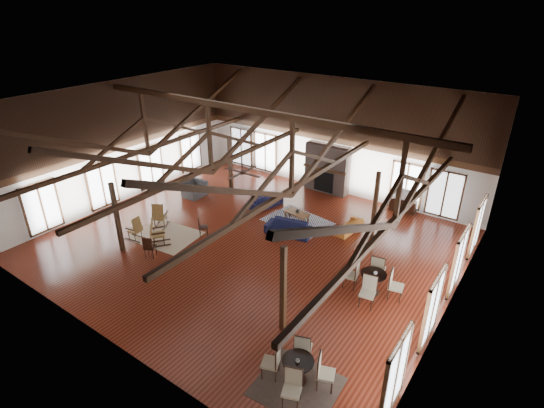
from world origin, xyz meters
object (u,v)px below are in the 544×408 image
Objects in this scene: coffee_table at (297,213)px; cafe_table_far at (373,279)px; armchair at (194,189)px; sofa_orange at (349,226)px; sofa_navy_left at (266,202)px; cafe_table_near at (298,367)px; tv_console at (403,205)px; sofa_navy_front at (289,228)px.

coffee_table is 5.87m from cafe_table_far.
armchair is (-5.95, -0.74, -0.01)m from coffee_table.
sofa_orange is at bearing 22.60° from coffee_table.
sofa_navy_left is 0.84× the size of cafe_table_near.
sofa_navy_left is at bearing -81.96° from sofa_orange.
cafe_table_near is at bearing -47.99° from coffee_table.
armchair is 0.95× the size of tv_console.
coffee_table is (-0.36, 1.25, 0.10)m from sofa_navy_front.
cafe_table_far is (0.10, 4.83, 0.03)m from cafe_table_near.
sofa_navy_left is 1.05× the size of sofa_orange.
sofa_navy_front is at bearing -95.88° from armchair.
coffee_table is 5.38m from tv_console.
sofa_navy_left is 1.45× the size of armchair.
sofa_navy_left is 1.37× the size of tv_console.
cafe_table_near reaches higher than sofa_orange.
tv_console is (-1.24, 11.73, -0.21)m from cafe_table_near.
cafe_table_far is at bearing 88.82° from cafe_table_near.
coffee_table is 9.26m from cafe_table_near.
armchair is at bearing -74.75° from sofa_orange.
sofa_orange is 1.38× the size of armchair.
coffee_table is 0.59× the size of cafe_table_far.
coffee_table is (-2.40, -0.55, 0.16)m from sofa_orange.
cafe_table_far reaches higher than sofa_orange.
cafe_table_far is at bearing -100.03° from sofa_navy_left.
sofa_navy_front is 2.96m from sofa_navy_left.
armchair is (-6.30, 0.51, 0.09)m from sofa_navy_front.
cafe_table_near is at bearing -123.93° from sofa_navy_left.
cafe_table_near is (7.02, -8.25, 0.28)m from sofa_navy_left.
sofa_orange is 1.31× the size of tv_console.
sofa_navy_front is 0.94× the size of cafe_table_far.
coffee_table is at bearing -84.17° from armchair.
sofa_navy_front is 2.72m from sofa_orange.
tv_console is (1.30, 3.35, 0.07)m from sofa_orange.
cafe_table_far is (2.64, -3.55, 0.31)m from sofa_orange.
tv_console is at bearing 165.19° from sofa_orange.
sofa_navy_left is 10.84m from cafe_table_near.
cafe_table_near reaches higher than sofa_navy_front.
cafe_table_near reaches higher than tv_console.
sofa_navy_left is (-2.44, 1.67, -0.04)m from sofa_navy_front.
armchair is (-8.35, -1.29, 0.15)m from sofa_orange.
cafe_table_far is at bearing -21.04° from coffee_table.
coffee_table is at bearing 94.98° from sofa_navy_front.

